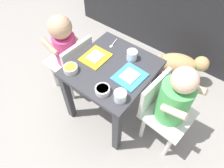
{
  "coord_description": "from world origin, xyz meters",
  "views": [
    {
      "loc": [
        0.54,
        -0.7,
        1.41
      ],
      "look_at": [
        0.0,
        0.0,
        0.31
      ],
      "focal_mm": 33.41,
      "sensor_mm": 36.0,
      "label": 1
    }
  ],
  "objects_px": {
    "seated_child_right": "(173,100)",
    "veggie_bowl_far": "(71,69)",
    "water_cup_right": "(120,96)",
    "dog": "(181,64)",
    "food_tray_right": "(129,77)",
    "dining_table": "(112,77)",
    "food_tray_left": "(95,57)",
    "water_cup_left": "(132,56)",
    "spoon_by_left_tray": "(113,44)",
    "seated_child_left": "(66,47)",
    "cereal_bowl_left_side": "(103,90)"
  },
  "relations": [
    {
      "from": "dog",
      "to": "spoon_by_left_tray",
      "type": "height_order",
      "value": "spoon_by_left_tray"
    },
    {
      "from": "food_tray_left",
      "to": "spoon_by_left_tray",
      "type": "distance_m",
      "value": 0.17
    },
    {
      "from": "water_cup_left",
      "to": "veggie_bowl_far",
      "type": "height_order",
      "value": "water_cup_left"
    },
    {
      "from": "seated_child_left",
      "to": "dog",
      "type": "height_order",
      "value": "seated_child_left"
    },
    {
      "from": "cereal_bowl_left_side",
      "to": "spoon_by_left_tray",
      "type": "relative_size",
      "value": 0.84
    },
    {
      "from": "dining_table",
      "to": "seated_child_left",
      "type": "distance_m",
      "value": 0.41
    },
    {
      "from": "food_tray_left",
      "to": "water_cup_right",
      "type": "height_order",
      "value": "water_cup_right"
    },
    {
      "from": "spoon_by_left_tray",
      "to": "water_cup_right",
      "type": "bearing_deg",
      "value": -47.49
    },
    {
      "from": "water_cup_left",
      "to": "seated_child_right",
      "type": "bearing_deg",
      "value": -15.03
    },
    {
      "from": "seated_child_left",
      "to": "spoon_by_left_tray",
      "type": "distance_m",
      "value": 0.34
    },
    {
      "from": "water_cup_right",
      "to": "cereal_bowl_left_side",
      "type": "height_order",
      "value": "water_cup_right"
    },
    {
      "from": "veggie_bowl_far",
      "to": "spoon_by_left_tray",
      "type": "xyz_separation_m",
      "value": [
        0.05,
        0.35,
        -0.02
      ]
    },
    {
      "from": "dog",
      "to": "food_tray_right",
      "type": "height_order",
      "value": "food_tray_right"
    },
    {
      "from": "dining_table",
      "to": "cereal_bowl_left_side",
      "type": "distance_m",
      "value": 0.23
    },
    {
      "from": "veggie_bowl_far",
      "to": "seated_child_right",
      "type": "bearing_deg",
      "value": 20.27
    },
    {
      "from": "water_cup_left",
      "to": "cereal_bowl_left_side",
      "type": "bearing_deg",
      "value": -86.4
    },
    {
      "from": "seated_child_right",
      "to": "veggie_bowl_far",
      "type": "distance_m",
      "value": 0.62
    },
    {
      "from": "dog",
      "to": "cereal_bowl_left_side",
      "type": "relative_size",
      "value": 4.77
    },
    {
      "from": "dog",
      "to": "food_tray_left",
      "type": "height_order",
      "value": "food_tray_left"
    },
    {
      "from": "water_cup_right",
      "to": "water_cup_left",
      "type": "bearing_deg",
      "value": 113.15
    },
    {
      "from": "seated_child_right",
      "to": "food_tray_right",
      "type": "height_order",
      "value": "seated_child_right"
    },
    {
      "from": "dining_table",
      "to": "food_tray_right",
      "type": "relative_size",
      "value": 2.73
    },
    {
      "from": "cereal_bowl_left_side",
      "to": "water_cup_left",
      "type": "bearing_deg",
      "value": 93.6
    },
    {
      "from": "food_tray_right",
      "to": "water_cup_left",
      "type": "distance_m",
      "value": 0.16
    },
    {
      "from": "seated_child_left",
      "to": "food_tray_left",
      "type": "bearing_deg",
      "value": 1.11
    },
    {
      "from": "dog",
      "to": "spoon_by_left_tray",
      "type": "relative_size",
      "value": 4.03
    },
    {
      "from": "food_tray_left",
      "to": "food_tray_right",
      "type": "distance_m",
      "value": 0.26
    },
    {
      "from": "food_tray_left",
      "to": "cereal_bowl_left_side",
      "type": "distance_m",
      "value": 0.27
    },
    {
      "from": "seated_child_right",
      "to": "food_tray_left",
      "type": "bearing_deg",
      "value": -175.55
    },
    {
      "from": "cereal_bowl_left_side",
      "to": "veggie_bowl_far",
      "type": "xyz_separation_m",
      "value": [
        -0.25,
        0.01,
        0.0
      ]
    },
    {
      "from": "food_tray_right",
      "to": "spoon_by_left_tray",
      "type": "relative_size",
      "value": 1.88
    },
    {
      "from": "water_cup_left",
      "to": "veggie_bowl_far",
      "type": "bearing_deg",
      "value": -126.92
    },
    {
      "from": "water_cup_right",
      "to": "dog",
      "type": "bearing_deg",
      "value": 83.82
    },
    {
      "from": "food_tray_left",
      "to": "water_cup_left",
      "type": "relative_size",
      "value": 2.59
    },
    {
      "from": "dining_table",
      "to": "water_cup_left",
      "type": "distance_m",
      "value": 0.19
    },
    {
      "from": "dining_table",
      "to": "seated_child_left",
      "type": "xyz_separation_m",
      "value": [
        -0.4,
        -0.01,
        0.05
      ]
    },
    {
      "from": "dog",
      "to": "cereal_bowl_left_side",
      "type": "bearing_deg",
      "value": -103.81
    },
    {
      "from": "seated_child_left",
      "to": "veggie_bowl_far",
      "type": "bearing_deg",
      "value": -36.52
    },
    {
      "from": "dining_table",
      "to": "seated_child_right",
      "type": "height_order",
      "value": "seated_child_right"
    },
    {
      "from": "dining_table",
      "to": "dog",
      "type": "xyz_separation_m",
      "value": [
        0.26,
        0.58,
        -0.18
      ]
    },
    {
      "from": "spoon_by_left_tray",
      "to": "seated_child_right",
      "type": "bearing_deg",
      "value": -13.88
    },
    {
      "from": "dining_table",
      "to": "veggie_bowl_far",
      "type": "distance_m",
      "value": 0.28
    },
    {
      "from": "seated_child_left",
      "to": "seated_child_right",
      "type": "distance_m",
      "value": 0.81
    },
    {
      "from": "seated_child_left",
      "to": "food_tray_left",
      "type": "xyz_separation_m",
      "value": [
        0.27,
        0.01,
        0.05
      ]
    },
    {
      "from": "seated_child_right",
      "to": "food_tray_right",
      "type": "xyz_separation_m",
      "value": [
        -0.27,
        -0.04,
        0.05
      ]
    },
    {
      "from": "veggie_bowl_far",
      "to": "seated_child_left",
      "type": "bearing_deg",
      "value": 143.48
    },
    {
      "from": "water_cup_left",
      "to": "food_tray_right",
      "type": "bearing_deg",
      "value": -60.22
    },
    {
      "from": "food_tray_left",
      "to": "spoon_by_left_tray",
      "type": "xyz_separation_m",
      "value": [
        0.01,
        0.17,
        -0.0
      ]
    },
    {
      "from": "seated_child_right",
      "to": "water_cup_left",
      "type": "distance_m",
      "value": 0.37
    },
    {
      "from": "seated_child_right",
      "to": "water_cup_right",
      "type": "xyz_separation_m",
      "value": [
        -0.22,
        -0.2,
        0.07
      ]
    }
  ]
}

